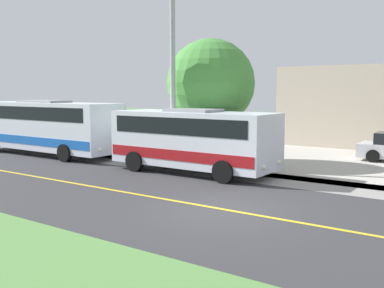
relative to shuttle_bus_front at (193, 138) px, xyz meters
The scene contains 8 objects.
ground_plane 6.41m from the shuttle_bus_front, 42.91° to the left, with size 120.00×120.00×0.00m, color #548442.
road_surface 6.41m from the shuttle_bus_front, 42.91° to the left, with size 8.00×100.00×0.01m, color #333335.
sidewalk 4.55m from the shuttle_bus_front, 98.58° to the left, with size 2.40×100.00×0.01m, color gray.
road_centre_line 6.41m from the shuttle_bus_front, 42.91° to the left, with size 0.16×100.00×0.00m, color gold.
shuttle_bus_front is the anchor object (origin of this frame).
transit_bus_rear 10.13m from the shuttle_bus_front, 89.85° to the right, with size 2.72×10.27×3.03m.
street_light_pole 3.30m from the shuttle_bus_front, 102.54° to the right, with size 1.97×0.24×8.16m.
tree_curbside 3.82m from the shuttle_bus_front, 161.87° to the right, with size 4.33×4.33×6.09m.
Camera 1 is at (11.21, 6.68, 3.51)m, focal length 41.72 mm.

